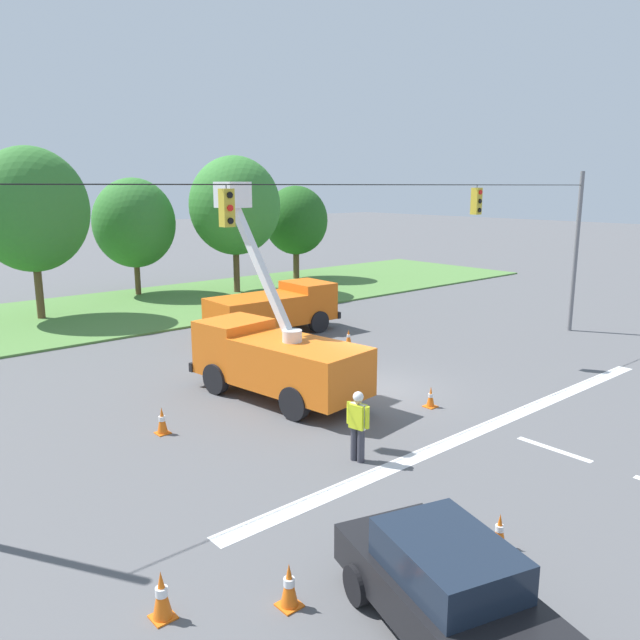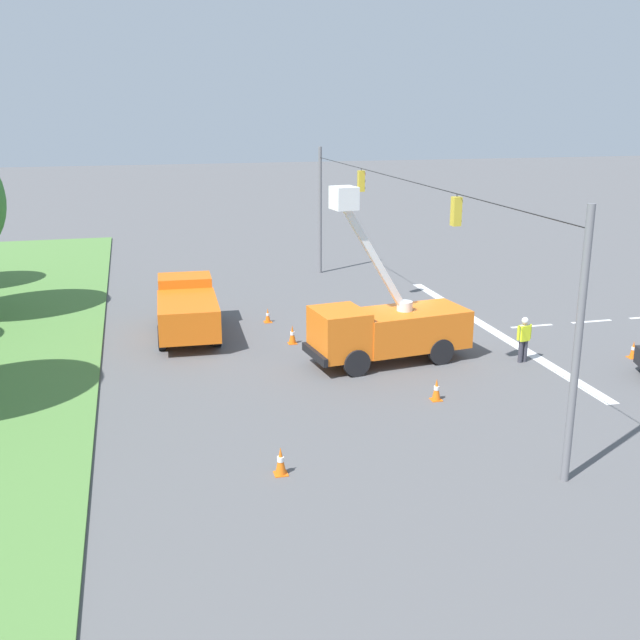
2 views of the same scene
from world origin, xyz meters
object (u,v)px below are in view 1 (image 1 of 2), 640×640
Objects in this scene: tree_far_east at (235,206)px; road_worker at (358,422)px; traffic_cone_near_bucket at (499,531)px; utility_truck_bucket_lift at (275,355)px; tree_east_end at (296,221)px; utility_truck_support_near at (275,308)px; sedan_black at (451,592)px; traffic_cone_foreground_right at (162,595)px; traffic_cone_lane_edge_b at (431,397)px; traffic_cone_foreground_left at (162,420)px; traffic_cone_mid_left at (289,585)px; tree_east at (134,223)px; traffic_cone_far_left at (293,351)px; traffic_cone_lane_edge_a at (349,337)px; tree_centre at (31,210)px.

tree_far_east is 4.72× the size of road_worker.
utility_truck_bucket_lift is at bearing 78.47° from traffic_cone_near_bucket.
utility_truck_support_near is at bearing -132.10° from tree_east_end.
sedan_black reaches higher than traffic_cone_foreground_right.
road_worker is at bearing -104.45° from utility_truck_bucket_lift.
traffic_cone_lane_edge_b is (3.01, -3.81, -1.09)m from utility_truck_bucket_lift.
traffic_cone_mid_left reaches higher than traffic_cone_foreground_left.
tree_east is 10.92× the size of traffic_cone_lane_edge_b.
traffic_cone_far_left reaches higher than traffic_cone_foreground_left.
utility_truck_bucket_lift is 8.89× the size of traffic_cone_foreground_left.
traffic_cone_foreground_left is (-2.79, 4.68, -0.63)m from road_worker.
utility_truck_support_near reaches higher than traffic_cone_lane_edge_a.
tree_centre is at bearing 76.60° from traffic_cone_foreground_right.
tree_east_end is 16.84m from utility_truck_support_near.
traffic_cone_far_left is (-1.86, -17.42, -4.00)m from tree_east.
sedan_black is (-20.98, -29.64, -3.39)m from tree_east_end.
road_worker is 11.45m from traffic_cone_lane_edge_a.
tree_east is 30.83m from traffic_cone_mid_left.
traffic_cone_far_left is (3.07, 2.95, -1.01)m from utility_truck_bucket_lift.
tree_east_end is 25.49m from utility_truck_bucket_lift.
traffic_cone_foreground_right is 1.20× the size of traffic_cone_near_bucket.
tree_east is at bearing 69.26° from traffic_cone_mid_left.
traffic_cone_near_bucket is at bearing -131.23° from traffic_cone_lane_edge_b.
road_worker is 2.62× the size of traffic_cone_near_bucket.
traffic_cone_lane_edge_a is at bearing 51.30° from sedan_black.
sedan_black reaches higher than traffic_cone_foreground_left.
utility_truck_support_near is at bearing 61.30° from road_worker.
tree_far_east is (5.03, -3.20, 0.98)m from tree_east.
tree_east_end is at bearing -5.34° from tree_east.
tree_east reaches higher than traffic_cone_mid_left.
tree_east is 1.05× the size of utility_truck_bucket_lift.
road_worker reaches higher than traffic_cone_lane_edge_a.
traffic_cone_near_bucket is at bearing -111.94° from traffic_cone_far_left.
tree_centre reaches higher than traffic_cone_foreground_left.
sedan_black is at bearing -117.84° from tree_far_east.
traffic_cone_foreground_right is at bearing -125.77° from tree_far_east.
tree_east reaches higher than utility_truck_bucket_lift.
sedan_black is 9.98m from traffic_cone_foreground_left.
traffic_cone_lane_edge_b is at bearing -51.66° from utility_truck_bucket_lift.
sedan_black is 2.61× the size of road_worker.
traffic_cone_lane_edge_a is (1.11, -3.64, -0.87)m from utility_truck_support_near.
tree_east_end reaches higher than traffic_cone_foreground_left.
tree_east_end reaches higher than road_worker.
tree_centre is at bearing 89.72° from traffic_cone_near_bucket.
utility_truck_bucket_lift is (-16.41, -19.30, -2.78)m from tree_east_end.
traffic_cone_lane_edge_a is (-3.55, -13.81, -5.07)m from tree_far_east.
traffic_cone_far_left reaches higher than traffic_cone_lane_edge_a.
traffic_cone_mid_left is (-5.90, -8.21, -1.02)m from utility_truck_bucket_lift.
road_worker is (3.26, 5.27, 0.21)m from sedan_black.
tree_far_east is at bearing 65.38° from utility_truck_support_near.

